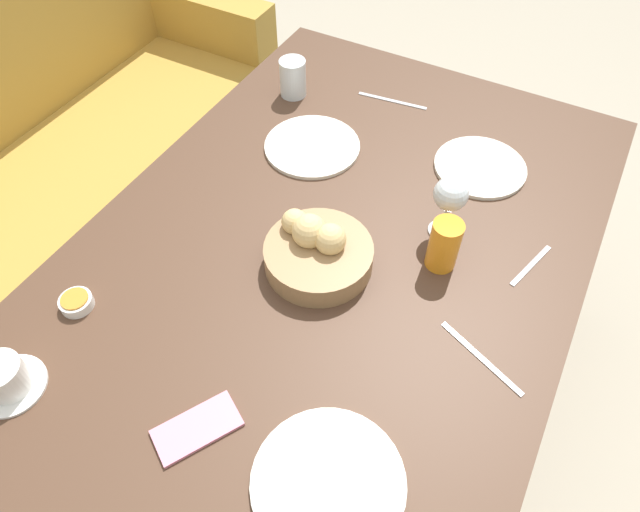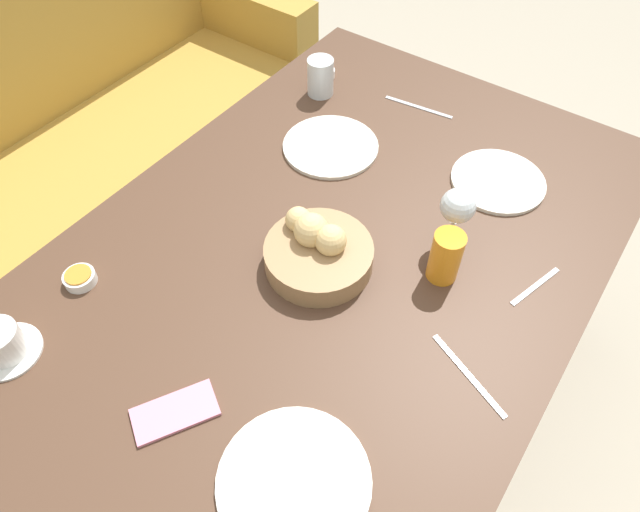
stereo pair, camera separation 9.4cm
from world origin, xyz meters
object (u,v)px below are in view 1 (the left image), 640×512
object	(u,v)px
bread_basket	(318,251)
plate_near_left	(328,482)
plate_far_center	(312,146)
knife_silver	(481,358)
wine_glass	(450,196)
cell_phone	(197,428)
jam_bowl_honey	(76,302)
fork_silver	(392,101)
spoon_coffee	(531,265)
couch	(56,175)
coffee_cup	(5,378)
juice_glass	(444,245)
jam_bowl_berry	(294,73)
plate_near_right	(480,167)
water_tumbler	(293,78)

from	to	relation	value
bread_basket	plate_near_left	size ratio (longest dim) A/B	0.90
plate_near_left	plate_far_center	size ratio (longest dim) A/B	1.04
bread_basket	knife_silver	distance (m)	0.39
wine_glass	cell_phone	world-z (taller)	wine_glass
jam_bowl_honey	fork_silver	size ratio (longest dim) A/B	0.34
plate_far_center	spoon_coffee	distance (m)	0.62
plate_near_left	couch	bearing A→B (deg)	67.01
plate_far_center	spoon_coffee	xyz separation A→B (m)	(-0.12, -0.61, -0.00)
fork_silver	couch	bearing A→B (deg)	111.00
coffee_cup	cell_phone	xyz separation A→B (m)	(0.10, -0.35, -0.03)
couch	jam_bowl_honey	xyz separation A→B (m)	(-0.53, -0.80, 0.43)
fork_silver	cell_phone	distance (m)	1.05
fork_silver	knife_silver	distance (m)	0.83
juice_glass	jam_bowl_honey	size ratio (longest dim) A/B	1.81
jam_bowl_berry	spoon_coffee	distance (m)	0.89
plate_near_right	wine_glass	world-z (taller)	wine_glass
water_tumbler	fork_silver	xyz separation A→B (m)	(0.10, -0.26, -0.05)
knife_silver	plate_near_left	bearing A→B (deg)	156.92
jam_bowl_berry	knife_silver	distance (m)	1.01
jam_bowl_berry	water_tumbler	bearing A→B (deg)	-150.75
bread_basket	plate_near_left	bearing A→B (deg)	-149.43
water_tumbler	knife_silver	bearing A→B (deg)	-127.23
jam_bowl_berry	jam_bowl_honey	bearing A→B (deg)	-178.68
plate_far_center	plate_near_left	bearing A→B (deg)	-149.20
plate_near_left	jam_bowl_berry	xyz separation A→B (m)	(0.99, 0.64, 0.01)
water_tumbler	jam_bowl_honey	size ratio (longest dim) A/B	1.57
couch	jam_bowl_honey	bearing A→B (deg)	-123.66
plate_far_center	coffee_cup	distance (m)	0.87
bread_basket	knife_silver	world-z (taller)	bread_basket
bread_basket	wine_glass	size ratio (longest dim) A/B	1.50
juice_glass	bread_basket	bearing A→B (deg)	118.26
couch	plate_far_center	world-z (taller)	couch
jam_bowl_honey	bread_basket	bearing A→B (deg)	-48.51
plate_near_left	plate_near_right	size ratio (longest dim) A/B	1.13
plate_far_center	jam_bowl_honey	xyz separation A→B (m)	(-0.66, 0.18, 0.01)
coffee_cup	jam_bowl_berry	size ratio (longest dim) A/B	1.92
fork_silver	cell_phone	world-z (taller)	cell_phone
couch	plate_far_center	bearing A→B (deg)	-82.38
fork_silver	spoon_coffee	size ratio (longest dim) A/B	1.36
couch	wine_glass	size ratio (longest dim) A/B	11.43
juice_glass	jam_bowl_honey	bearing A→B (deg)	126.97
plate_far_center	bread_basket	bearing A→B (deg)	-148.93
plate_near_left	jam_bowl_berry	distance (m)	1.17
plate_far_center	jam_bowl_honey	world-z (taller)	jam_bowl_honey
juice_glass	fork_silver	distance (m)	0.59
coffee_cup	jam_bowl_berry	xyz separation A→B (m)	(1.11, 0.04, -0.02)
juice_glass	jam_bowl_honey	world-z (taller)	juice_glass
juice_glass	water_tumbler	bearing A→B (deg)	56.97
bread_basket	wine_glass	distance (m)	0.30
jam_bowl_berry	coffee_cup	bearing A→B (deg)	-177.81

